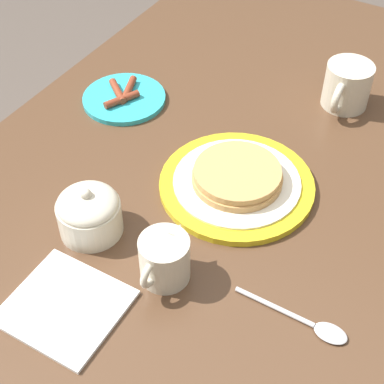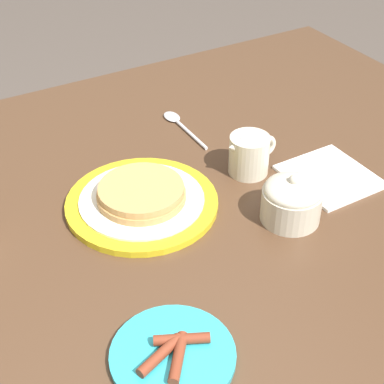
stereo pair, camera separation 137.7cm
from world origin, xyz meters
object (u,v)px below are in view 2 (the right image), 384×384
object	(u,v)px
side_plate_bacon	(173,355)
napkin	(330,176)
sugar_bowl	(292,200)
pancake_plate	(142,199)
creamer_pitcher	(249,154)
spoon	(178,122)

from	to	relation	value
side_plate_bacon	napkin	world-z (taller)	side_plate_bacon
sugar_bowl	napkin	distance (m)	0.15
pancake_plate	creamer_pitcher	xyz separation A→B (m)	(0.21, -0.01, 0.02)
napkin	spoon	xyz separation A→B (m)	(-0.14, 0.30, 0.00)
side_plate_bacon	pancake_plate	bearing A→B (deg)	70.95
creamer_pitcher	sugar_bowl	bearing A→B (deg)	-96.29
napkin	spoon	bearing A→B (deg)	115.51
pancake_plate	napkin	size ratio (longest dim) A/B	1.66
side_plate_bacon	napkin	distance (m)	0.48
side_plate_bacon	sugar_bowl	size ratio (longest dim) A/B	1.64
creamer_pitcher	spoon	xyz separation A→B (m)	(-0.03, 0.21, -0.03)
sugar_bowl	spoon	bearing A→B (deg)	91.76
creamer_pitcher	napkin	size ratio (longest dim) A/B	0.69
pancake_plate	side_plate_bacon	size ratio (longest dim) A/B	1.60
side_plate_bacon	sugar_bowl	world-z (taller)	sugar_bowl
side_plate_bacon	sugar_bowl	bearing A→B (deg)	26.44
sugar_bowl	napkin	bearing A→B (deg)	22.62
creamer_pitcher	side_plate_bacon	bearing A→B (deg)	-137.02
pancake_plate	spoon	xyz separation A→B (m)	(0.18, 0.21, -0.01)
creamer_pitcher	pancake_plate	bearing A→B (deg)	178.36
napkin	spoon	world-z (taller)	spoon
pancake_plate	spoon	size ratio (longest dim) A/B	1.56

